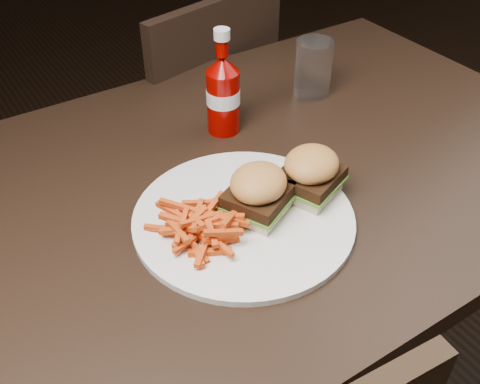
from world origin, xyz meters
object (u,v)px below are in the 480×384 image
ketchup_bottle (223,102)px  chair_far (175,137)px  dining_table (263,174)px  plate (244,218)px  tumbler (313,69)px

ketchup_bottle → chair_far: bearing=75.8°
dining_table → plate: plate is taller
chair_far → ketchup_bottle: 0.62m
dining_table → chair_far: size_ratio=2.86×
dining_table → plate: size_ratio=3.52×
dining_table → plate: 0.15m
dining_table → tumbler: 0.29m
plate → ketchup_bottle: ketchup_bottle is taller
plate → chair_far: bearing=72.0°
plate → tumbler: size_ratio=2.87×
plate → tumbler: tumbler is taller
dining_table → plate: bearing=-136.7°
ketchup_bottle → tumbler: (0.23, 0.02, -0.01)m
plate → tumbler: (0.34, 0.26, 0.05)m
chair_far → plate: plate is taller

